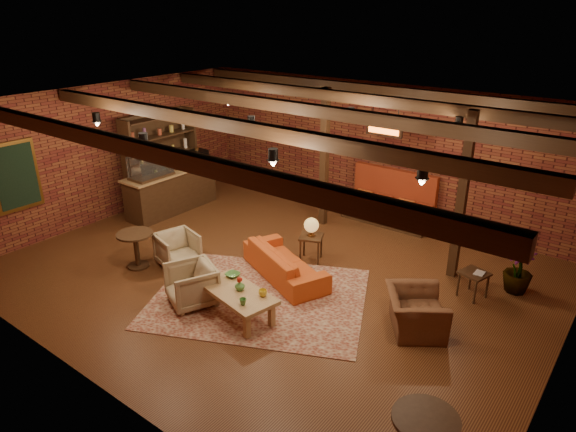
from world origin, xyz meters
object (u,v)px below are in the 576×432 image
Objects in this scene: round_table_left at (136,244)px; armchair_b at (191,283)px; sofa at (285,262)px; coffee_table at (237,293)px; armchair_a at (178,248)px; plant_tall at (528,223)px; side_table_lamp at (311,228)px; side_table_book at (474,274)px; armchair_right at (416,306)px.

round_table_left is 1.89m from armchair_b.
sofa is at bearing 92.97° from armchair_b.
sofa is 1.35× the size of coffee_table.
coffee_table is 1.91× the size of armchair_b.
armchair_b is (1.87, -0.28, -0.10)m from round_table_left.
armchair_a is (-1.99, -0.91, 0.07)m from sofa.
plant_tall is at bearing 66.27° from armchair_b.
coffee_table is 2.04× the size of armchair_a.
round_table_left is (-2.77, 0.09, 0.07)m from coffee_table.
round_table_left is (-2.60, -2.30, -0.22)m from side_table_lamp.
round_table_left is 7.26m from plant_tall.
armchair_a is 5.63m from side_table_book.
sofa is at bearing 96.97° from coffee_table.
coffee_table is 2.90m from armchair_right.
side_table_lamp is at bearing 35.47° from armchair_right.
side_table_lamp is 1.25× the size of armchair_a.
side_table_lamp reaches higher than round_table_left.
sofa is at bearing -155.15° from side_table_book.
coffee_table is 2.79× the size of side_table_book.
plant_tall is at bearing 18.94° from side_table_lamp.
side_table_lamp is 1.71× the size of side_table_book.
plant_tall reaches higher than armchair_b.
plant_tall is (3.69, 2.11, 1.05)m from sofa.
side_table_lamp is at bearing -161.06° from plant_tall.
armchair_b is at bearing -167.87° from coffee_table.
side_table_lamp reaches higher than armchair_right.
coffee_table is 2.08× the size of round_table_left.
coffee_table is (0.19, -1.54, 0.13)m from sofa.
coffee_table is 0.57× the size of plant_tall.
coffee_table is at bearing -90.53° from armchair_a.
plant_tall is at bearing 48.95° from side_table_book.
round_table_left is 0.92× the size of armchair_b.
armchair_b reaches higher than coffee_table.
plant_tall is at bearing -46.42° from armchair_a.
round_table_left is 1.34× the size of side_table_book.
side_table_lamp is 0.35× the size of plant_tall.
sofa is 3.76× the size of side_table_book.
armchair_b reaches higher than side_table_book.
armchair_b is 4.98m from side_table_book.
plant_tall reaches higher than side_table_book.
plant_tall is (4.40, 3.84, 0.95)m from armchair_b.
armchair_a reaches higher than side_table_book.
armchair_a is 1.53m from armchair_b.
armchair_b is at bearing 80.43° from armchair_right.
round_table_left is 6.39m from side_table_book.
side_table_book is at bearing 45.56° from coffee_table.
plant_tall is (3.67, 1.26, 0.64)m from side_table_lamp.
armchair_b is 0.30× the size of plant_tall.
side_table_lamp is at bearing -33.29° from armchair_a.
round_table_left is 0.81m from armchair_a.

